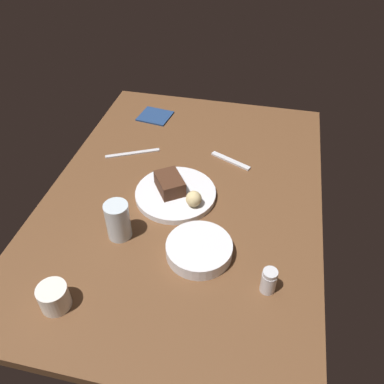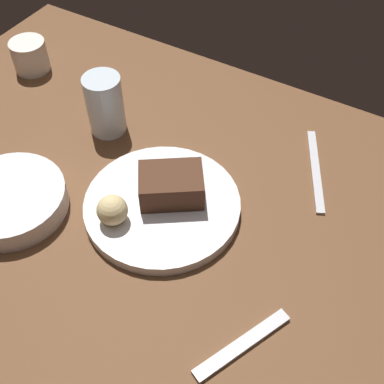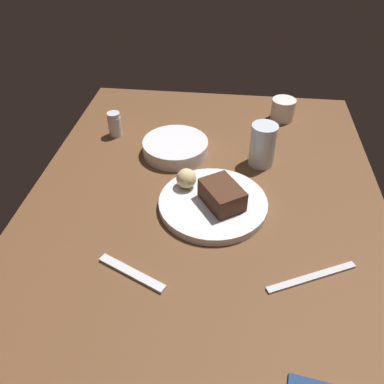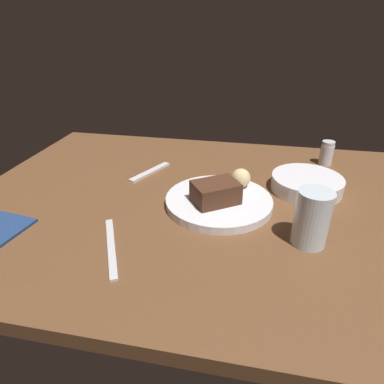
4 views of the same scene
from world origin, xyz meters
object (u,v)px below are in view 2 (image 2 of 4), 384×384
Objects in this scene: dessert_plate at (162,205)px; water_glass at (105,105)px; coffee_cup at (30,56)px; dessert_spoon at (242,345)px; butter_knife at (315,170)px; bread_roll at (112,210)px; chocolate_cake_slice at (171,185)px; side_bowl at (11,200)px.

water_glass is at bearing 149.40° from dessert_plate.
dessert_plate is 3.46× the size of coffee_cup.
coffee_cup is 0.48× the size of dessert_spoon.
bread_roll is at bearing -65.98° from butter_knife.
coffee_cup is (-24.60, 6.88, -2.41)cm from water_glass.
bread_roll is (-5.04, -8.62, -0.03)cm from chocolate_cake_slice.
dessert_spoon is 34.39cm from butter_knife.
side_bowl is at bearing -150.55° from dessert_plate.
dessert_plate is 2.21× the size of water_glass.
dessert_plate reaches higher than dessert_spoon.
coffee_cup is (-39.03, 24.73, -1.05)cm from bread_roll.
chocolate_cake_slice is 25.58cm from side_bowl.
chocolate_cake_slice is at bearing -25.36° from water_glass.
dessert_spoon is (20.64, -15.94, -3.94)cm from chocolate_cake_slice.
side_bowl is 2.46× the size of coffee_cup.
bread_roll is at bearing -120.33° from chocolate_cake_slice.
coffee_cup is at bearing -113.95° from butter_knife.
side_bowl reaches higher than butter_knife.
bread_roll reaches higher than butter_knife.
bread_roll is at bearing -123.62° from dessert_plate.
dessert_plate is at bearing -30.60° from water_glass.
coffee_cup reaches higher than dessert_plate.
coffee_cup is at bearing 159.92° from chocolate_cake_slice.
coffee_cup is (-43.48, 18.05, 2.26)cm from dessert_plate.
water_glass is at bearing 128.96° from bread_roll.
water_glass is at bearing 85.08° from side_bowl.
coffee_cup is at bearing 164.36° from water_glass.
chocolate_cake_slice is at bearing -69.77° from butter_knife.
water_glass is 23.33cm from side_bowl.
coffee_cup is at bearing 157.45° from dessert_plate.
coffee_cup is at bearing -91.38° from dessert_spoon.
coffee_cup is at bearing 147.64° from bread_roll.
chocolate_cake_slice is 0.52× the size of butter_knife.
coffee_cup reaches higher than side_bowl.
chocolate_cake_slice is 9.99cm from bread_roll.
dessert_plate reaches higher than butter_knife.
chocolate_cake_slice is at bearing 72.81° from dessert_plate.
dessert_plate is 5.24× the size of bread_roll.
side_bowl is (-1.97, -22.94, -3.75)cm from water_glass.
chocolate_cake_slice reaches higher than coffee_cup.
bread_roll is at bearing -51.04° from water_glass.
bread_roll is 0.66× the size of coffee_cup.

